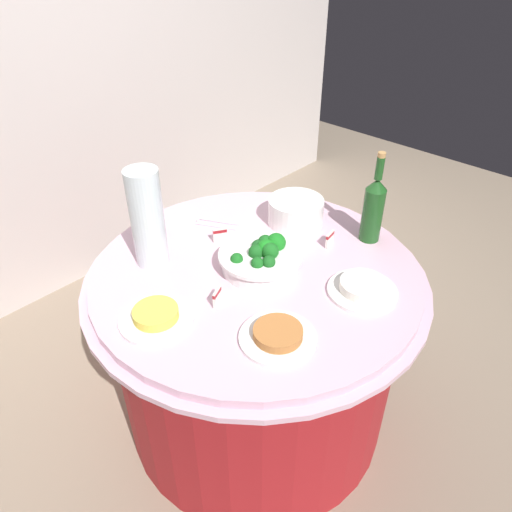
# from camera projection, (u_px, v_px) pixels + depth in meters

# --- Properties ---
(ground_plane) EXTENTS (6.00, 6.00, 0.00)m
(ground_plane) POSITION_uv_depth(u_px,v_px,m) (256.00, 408.00, 2.06)
(ground_plane) COLOR gray
(back_wall) EXTENTS (4.40, 0.10, 2.60)m
(back_wall) POSITION_uv_depth(u_px,v_px,m) (18.00, 32.00, 2.09)
(back_wall) COLOR beige
(back_wall) RESTS_ON ground_plane
(buffet_table) EXTENTS (1.16, 1.16, 0.74)m
(buffet_table) POSITION_uv_depth(u_px,v_px,m) (256.00, 345.00, 1.84)
(buffet_table) COLOR maroon
(buffet_table) RESTS_ON ground_plane
(broccoli_bowl) EXTENTS (0.28, 0.28, 0.11)m
(broccoli_bowl) POSITION_uv_depth(u_px,v_px,m) (262.00, 257.00, 1.61)
(broccoli_bowl) COLOR white
(broccoli_bowl) RESTS_ON buffet_table
(plate_stack) EXTENTS (0.21, 0.21, 0.10)m
(plate_stack) POSITION_uv_depth(u_px,v_px,m) (296.00, 211.00, 1.85)
(plate_stack) COLOR white
(plate_stack) RESTS_ON buffet_table
(wine_bottle) EXTENTS (0.07, 0.07, 0.34)m
(wine_bottle) POSITION_uv_depth(u_px,v_px,m) (373.00, 208.00, 1.71)
(wine_bottle) COLOR #1A4A1B
(wine_bottle) RESTS_ON buffet_table
(decorative_fruit_vase) EXTENTS (0.11, 0.11, 0.34)m
(decorative_fruit_vase) POSITION_uv_depth(u_px,v_px,m) (148.00, 223.00, 1.58)
(decorative_fruit_vase) COLOR silver
(decorative_fruit_vase) RESTS_ON buffet_table
(serving_tongs) EXTENTS (0.11, 0.16, 0.01)m
(serving_tongs) POSITION_uv_depth(u_px,v_px,m) (215.00, 223.00, 1.86)
(serving_tongs) COLOR silver
(serving_tongs) RESTS_ON buffet_table
(food_plate_fried_egg) EXTENTS (0.22, 0.22, 0.04)m
(food_plate_fried_egg) POSITION_uv_depth(u_px,v_px,m) (156.00, 316.00, 1.42)
(food_plate_fried_egg) COLOR white
(food_plate_fried_egg) RESTS_ON buffet_table
(food_plate_peanuts) EXTENTS (0.22, 0.22, 0.04)m
(food_plate_peanuts) POSITION_uv_depth(u_px,v_px,m) (278.00, 336.00, 1.35)
(food_plate_peanuts) COLOR white
(food_plate_peanuts) RESTS_ON buffet_table
(food_plate_rice) EXTENTS (0.22, 0.22, 0.04)m
(food_plate_rice) POSITION_uv_depth(u_px,v_px,m) (363.00, 288.00, 1.52)
(food_plate_rice) COLOR white
(food_plate_rice) RESTS_ON buffet_table
(label_placard_front) EXTENTS (0.05, 0.03, 0.05)m
(label_placard_front) POSITION_uv_depth(u_px,v_px,m) (217.00, 296.00, 1.47)
(label_placard_front) COLOR white
(label_placard_front) RESTS_ON buffet_table
(label_placard_mid) EXTENTS (0.05, 0.03, 0.05)m
(label_placard_mid) POSITION_uv_depth(u_px,v_px,m) (220.00, 235.00, 1.75)
(label_placard_mid) COLOR white
(label_placard_mid) RESTS_ON buffet_table
(label_placard_rear) EXTENTS (0.05, 0.02, 0.05)m
(label_placard_rear) POSITION_uv_depth(u_px,v_px,m) (330.00, 239.00, 1.73)
(label_placard_rear) COLOR white
(label_placard_rear) RESTS_ON buffet_table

